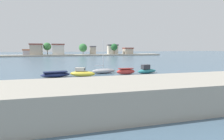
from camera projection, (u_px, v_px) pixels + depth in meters
name	position (u px, v px, depth m)	size (l,w,h in m)	color
ground_plane	(157.00, 86.00, 24.02)	(400.00, 400.00, 0.00)	#476075
seawall_embankment	(200.00, 91.00, 16.37)	(72.53, 6.44, 2.38)	#9E998C
moored_boat_0	(55.00, 74.00, 31.09)	(5.10, 2.40, 0.98)	navy
moored_boat_1	(82.00, 73.00, 31.78)	(4.70, 2.92, 1.55)	yellow
moored_boat_2	(104.00, 71.00, 35.61)	(4.94, 2.14, 6.53)	#9E9EA3
moored_boat_3	(126.00, 71.00, 34.26)	(3.60, 1.22, 1.17)	#C63833
moored_boat_4	(147.00, 70.00, 35.77)	(4.57, 2.33, 1.73)	teal
mooring_buoy_0	(95.00, 82.00, 25.48)	(0.42, 0.42, 0.42)	white
mooring_buoy_1	(161.00, 79.00, 28.14)	(0.27, 0.27, 0.27)	orange
distant_shoreline	(80.00, 52.00, 109.09)	(95.46, 10.58, 7.93)	#9E998C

